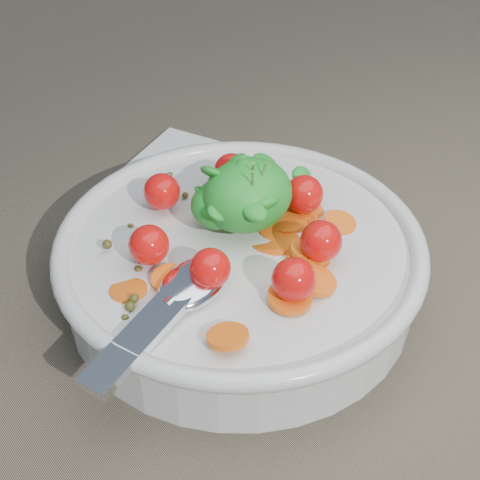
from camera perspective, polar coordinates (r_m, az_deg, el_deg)
ground at (r=0.62m, az=0.98°, el=-4.87°), size 6.00×6.00×0.00m
bowl at (r=0.60m, az=-0.01°, el=-1.74°), size 0.32×0.30×0.13m
napkin at (r=0.74m, az=-3.94°, el=3.96°), size 0.23×0.22×0.01m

